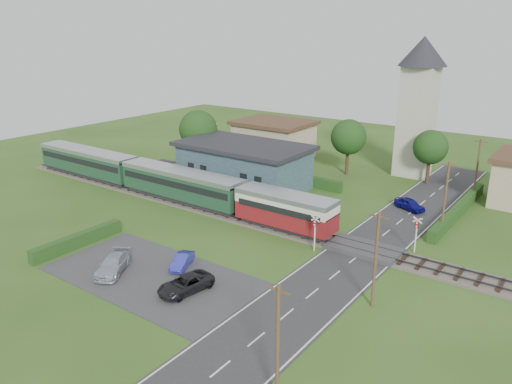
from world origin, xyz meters
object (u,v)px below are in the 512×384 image
Objects in this scene: station_building at (244,165)px; car_park_silver at (113,264)px; car_park_dark at (186,284)px; equipment_hut at (163,172)px; house_west at (274,139)px; crossing_signal_near at (315,228)px; train at (161,179)px; crossing_signal_far at (417,229)px; pedestrian_near at (273,203)px; church_tower at (419,97)px; car_park_blue at (182,261)px; car_on_road at (410,204)px; pedestrian_far at (171,179)px.

station_building is 3.56× the size of car_park_silver.
car_park_silver is 1.03× the size of car_park_dark.
equipment_hut is 0.57× the size of car_park_silver.
crossing_signal_near is at bearing -49.89° from house_west.
train is at bearing 93.93° from car_park_silver.
equipment_hut is at bearing 178.54° from crossing_signal_far.
church_tower is at bearing -97.12° from pedestrian_near.
equipment_hut is at bearing 116.56° from car_park_blue.
crossing_signal_near is at bearing 19.69° from car_park_silver.
crossing_signal_far is 1.03× the size of car_park_blue.
car_park_blue is (17.32, -14.70, -1.15)m from equipment_hut.
equipment_hut is 29.08m from car_on_road.
car_on_road is (3.12, 14.94, -1.48)m from crossing_signal_near.
station_building is 23.89m from church_tower.
crossing_signal_near is 0.92× the size of car_on_road.
train is at bearing 173.57° from crossing_signal_near.
station_building is 26.40m from car_park_dark.
church_tower reaches higher than station_building.
train is 9.62× the size of car_park_silver.
car_park_dark is at bearing -62.05° from station_building.
equipment_hut is 0.24× the size of house_west.
car_park_dark is at bearing 111.16° from pedestrian_near.
station_building is at bearing 145.19° from crossing_signal_near.
train is at bearing 20.44° from pedestrian_near.
train is at bearing 141.66° from car_on_road.
house_west is 2.49× the size of car_park_dark.
crossing_signal_far is (7.20, 4.80, 0.00)m from crossing_signal_near.
pedestrian_far reaches higher than car_on_road.
church_tower is 3.92× the size of car_park_silver.
pedestrian_near is (-15.09, 0.45, -0.85)m from crossing_signal_far.
pedestrian_near is at bearing -1.26° from equipment_hut.
church_tower is 5.37× the size of crossing_signal_far.
pedestrian_far is (1.99, -0.63, -0.36)m from equipment_hut.
church_tower is 5.56× the size of car_park_blue.
crossing_signal_far is at bearing -133.57° from car_on_road.
house_west is 37.42m from car_park_blue.
crossing_signal_far is 20.16m from car_park_dark.
house_west is at bearing 144.23° from crossing_signal_far.
pedestrian_near reaches higher than car_park_silver.
car_on_road is 31.22m from car_park_silver.
train is at bearing 177.98° from pedestrian_far.
pedestrian_far is (-11.55, 17.95, 0.66)m from car_park_silver.
crossing_signal_far is 15.12m from pedestrian_near.
house_west reaches higher than car_park_silver.
crossing_signal_far is 1.96× the size of pedestrian_near.
station_building reaches higher than crossing_signal_far.
train is 13.78m from pedestrian_near.
car_park_dark is at bearing -124.06° from crossing_signal_far.
car_park_silver is 6.89m from car_park_dark.
station_building is 25.07m from car_park_silver.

